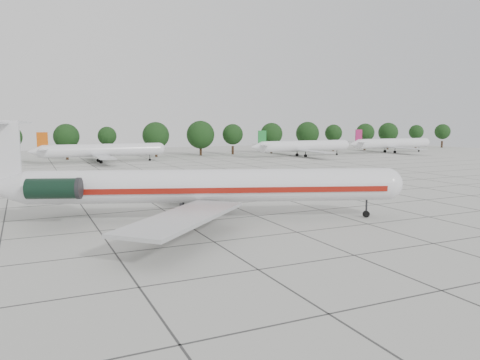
{
  "coord_description": "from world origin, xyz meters",
  "views": [
    {
      "loc": [
        -21.84,
        -42.97,
        9.88
      ],
      "look_at": [
        -0.55,
        2.96,
        3.5
      ],
      "focal_mm": 35.0,
      "sensor_mm": 36.0,
      "label": 1
    }
  ],
  "objects_px": {
    "bg_airliner_d": "(304,146)",
    "bg_airliner_e": "(392,144)",
    "bg_airliner_c": "(103,150)",
    "main_airliner": "(188,186)"
  },
  "relations": [
    {
      "from": "bg_airliner_c",
      "to": "bg_airliner_d",
      "type": "xyz_separation_m",
      "value": [
        54.4,
        -3.81,
        0.0
      ]
    },
    {
      "from": "bg_airliner_c",
      "to": "bg_airliner_e",
      "type": "height_order",
      "value": "same"
    },
    {
      "from": "bg_airliner_c",
      "to": "bg_airliner_d",
      "type": "distance_m",
      "value": 54.54
    },
    {
      "from": "bg_airliner_c",
      "to": "main_airliner",
      "type": "bearing_deg",
      "value": -92.05
    },
    {
      "from": "bg_airliner_e",
      "to": "bg_airliner_d",
      "type": "bearing_deg",
      "value": -177.35
    },
    {
      "from": "main_airliner",
      "to": "bg_airliner_c",
      "type": "xyz_separation_m",
      "value": [
        2.56,
        71.69,
        -0.61
      ]
    },
    {
      "from": "main_airliner",
      "to": "bg_airliner_e",
      "type": "relative_size",
      "value": 1.46
    },
    {
      "from": "main_airliner",
      "to": "bg_airliner_e",
      "type": "height_order",
      "value": "main_airliner"
    },
    {
      "from": "bg_airliner_d",
      "to": "bg_airliner_e",
      "type": "height_order",
      "value": "same"
    },
    {
      "from": "bg_airliner_c",
      "to": "bg_airliner_d",
      "type": "relative_size",
      "value": 1.0
    }
  ]
}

